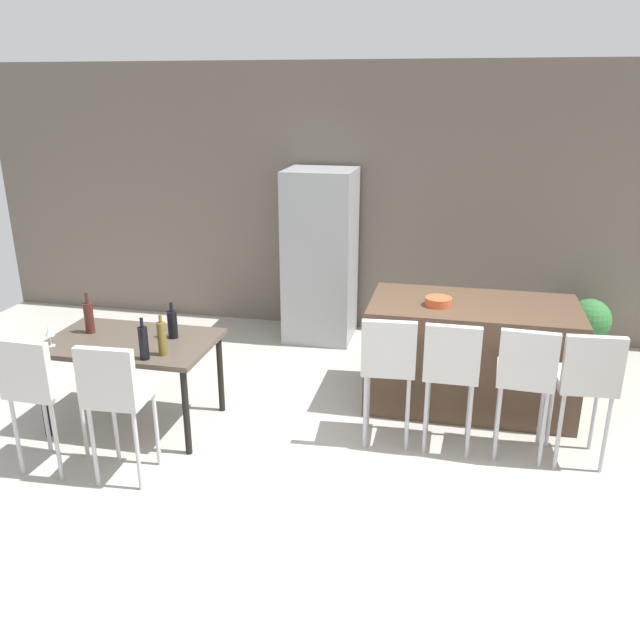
{
  "coord_description": "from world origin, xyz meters",
  "views": [
    {
      "loc": [
        0.5,
        -4.2,
        2.63
      ],
      "look_at": [
        -0.56,
        0.62,
        0.85
      ],
      "focal_mm": 36.29,
      "sensor_mm": 36.0,
      "label": 1
    }
  ],
  "objects_px": {
    "bar_chair_left": "(389,360)",
    "wine_bottle_right": "(89,317)",
    "bar_chair_right": "(526,372)",
    "wine_bottle_corner": "(172,324)",
    "wine_bottle_end": "(144,343)",
    "bar_chair_middle": "(451,366)",
    "wine_bottle_left": "(162,338)",
    "wine_glass_middle": "(49,331)",
    "refrigerator": "(320,256)",
    "kitchen_island": "(470,354)",
    "dining_chair_near": "(37,383)",
    "dining_chair_far": "(116,391)",
    "bar_chair_far": "(587,377)",
    "potted_plant": "(589,324)",
    "dining_table": "(131,348)",
    "fruit_bowl": "(438,302)"
  },
  "relations": [
    {
      "from": "wine_bottle_right",
      "to": "bar_chair_far",
      "type": "bearing_deg",
      "value": 0.74
    },
    {
      "from": "wine_glass_middle",
      "to": "potted_plant",
      "type": "distance_m",
      "value": 5.07
    },
    {
      "from": "potted_plant",
      "to": "kitchen_island",
      "type": "bearing_deg",
      "value": -132.54
    },
    {
      "from": "bar_chair_left",
      "to": "wine_bottle_corner",
      "type": "bearing_deg",
      "value": -179.64
    },
    {
      "from": "wine_bottle_corner",
      "to": "wine_bottle_end",
      "type": "distance_m",
      "value": 0.45
    },
    {
      "from": "kitchen_island",
      "to": "wine_glass_middle",
      "type": "relative_size",
      "value": 9.97
    },
    {
      "from": "dining_chair_far",
      "to": "wine_bottle_left",
      "type": "height_order",
      "value": "wine_bottle_left"
    },
    {
      "from": "fruit_bowl",
      "to": "bar_chair_middle",
      "type": "bearing_deg",
      "value": -78.81
    },
    {
      "from": "wine_bottle_right",
      "to": "wine_bottle_left",
      "type": "distance_m",
      "value": 0.84
    },
    {
      "from": "dining_chair_far",
      "to": "wine_bottle_end",
      "type": "height_order",
      "value": "wine_bottle_end"
    },
    {
      "from": "bar_chair_left",
      "to": "wine_bottle_right",
      "type": "distance_m",
      "value": 2.45
    },
    {
      "from": "bar_chair_left",
      "to": "dining_chair_far",
      "type": "relative_size",
      "value": 1.0
    },
    {
      "from": "dining_chair_near",
      "to": "wine_bottle_corner",
      "type": "xyz_separation_m",
      "value": [
        0.61,
        0.9,
        0.16
      ]
    },
    {
      "from": "bar_chair_left",
      "to": "wine_glass_middle",
      "type": "distance_m",
      "value": 2.62
    },
    {
      "from": "bar_chair_far",
      "to": "wine_glass_middle",
      "type": "bearing_deg",
      "value": -174.58
    },
    {
      "from": "bar_chair_left",
      "to": "wine_bottle_end",
      "type": "xyz_separation_m",
      "value": [
        -1.75,
        -0.46,
        0.17
      ]
    },
    {
      "from": "wine_bottle_end",
      "to": "wine_bottle_left",
      "type": "xyz_separation_m",
      "value": [
        0.1,
        0.1,
        0.0
      ]
    },
    {
      "from": "bar_chair_far",
      "to": "wine_glass_middle",
      "type": "height_order",
      "value": "bar_chair_far"
    },
    {
      "from": "wine_glass_middle",
      "to": "bar_chair_left",
      "type": "bearing_deg",
      "value": 8.33
    },
    {
      "from": "wine_bottle_corner",
      "to": "wine_bottle_right",
      "type": "height_order",
      "value": "wine_bottle_right"
    },
    {
      "from": "bar_chair_middle",
      "to": "wine_bottle_left",
      "type": "distance_m",
      "value": 2.16
    },
    {
      "from": "wine_glass_middle",
      "to": "wine_bottle_corner",
      "type": "bearing_deg",
      "value": 23.33
    },
    {
      "from": "dining_table",
      "to": "potted_plant",
      "type": "xyz_separation_m",
      "value": [
        3.84,
        2.26,
        -0.3
      ]
    },
    {
      "from": "wine_glass_middle",
      "to": "refrigerator",
      "type": "height_order",
      "value": "refrigerator"
    },
    {
      "from": "fruit_bowl",
      "to": "bar_chair_right",
      "type": "bearing_deg",
      "value": -47.07
    },
    {
      "from": "dining_chair_near",
      "to": "wine_glass_middle",
      "type": "distance_m",
      "value": 0.61
    },
    {
      "from": "wine_bottle_left",
      "to": "kitchen_island",
      "type": "bearing_deg",
      "value": 27.65
    },
    {
      "from": "wine_bottle_end",
      "to": "kitchen_island",
      "type": "bearing_deg",
      "value": 28.66
    },
    {
      "from": "bar_chair_far",
      "to": "wine_bottle_left",
      "type": "xyz_separation_m",
      "value": [
        -3.06,
        -0.35,
        0.17
      ]
    },
    {
      "from": "wine_bottle_left",
      "to": "wine_glass_middle",
      "type": "relative_size",
      "value": 1.82
    },
    {
      "from": "wine_bottle_right",
      "to": "bar_chair_left",
      "type": "bearing_deg",
      "value": 1.17
    },
    {
      "from": "refrigerator",
      "to": "wine_bottle_right",
      "type": "bearing_deg",
      "value": -123.54
    },
    {
      "from": "bar_chair_far",
      "to": "dining_table",
      "type": "bearing_deg",
      "value": -177.79
    },
    {
      "from": "dining_table",
      "to": "dining_chair_far",
      "type": "distance_m",
      "value": 0.84
    },
    {
      "from": "bar_chair_right",
      "to": "potted_plant",
      "type": "height_order",
      "value": "bar_chair_right"
    },
    {
      "from": "dining_chair_near",
      "to": "wine_bottle_end",
      "type": "bearing_deg",
      "value": 37.54
    },
    {
      "from": "dining_chair_far",
      "to": "refrigerator",
      "type": "bearing_deg",
      "value": 76.16
    },
    {
      "from": "wine_bottle_right",
      "to": "dining_chair_near",
      "type": "bearing_deg",
      "value": -83.53
    },
    {
      "from": "bar_chair_right",
      "to": "wine_bottle_corner",
      "type": "bearing_deg",
      "value": -179.77
    },
    {
      "from": "wine_bottle_corner",
      "to": "refrigerator",
      "type": "relative_size",
      "value": 0.16
    },
    {
      "from": "bar_chair_right",
      "to": "refrigerator",
      "type": "xyz_separation_m",
      "value": [
        -1.98,
        2.13,
        0.22
      ]
    },
    {
      "from": "bar_chair_middle",
      "to": "wine_bottle_corner",
      "type": "height_order",
      "value": "bar_chair_middle"
    },
    {
      "from": "bar_chair_far",
      "to": "dining_table",
      "type": "height_order",
      "value": "bar_chair_far"
    },
    {
      "from": "bar_chair_right",
      "to": "wine_glass_middle",
      "type": "relative_size",
      "value": 6.03
    },
    {
      "from": "dining_chair_far",
      "to": "refrigerator",
      "type": "distance_m",
      "value": 3.15
    },
    {
      "from": "kitchen_island",
      "to": "dining_chair_near",
      "type": "relative_size",
      "value": 1.65
    },
    {
      "from": "wine_bottle_right",
      "to": "refrigerator",
      "type": "xyz_separation_m",
      "value": [
        1.45,
        2.18,
        0.05
      ]
    },
    {
      "from": "kitchen_island",
      "to": "wine_bottle_left",
      "type": "height_order",
      "value": "wine_bottle_left"
    },
    {
      "from": "bar_chair_middle",
      "to": "dining_chair_near",
      "type": "height_order",
      "value": "same"
    },
    {
      "from": "bar_chair_far",
      "to": "refrigerator",
      "type": "relative_size",
      "value": 0.57
    }
  ]
}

